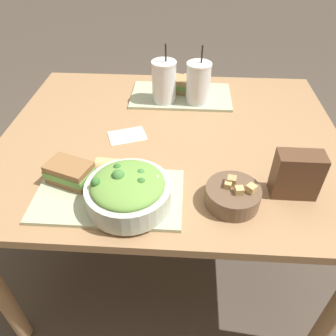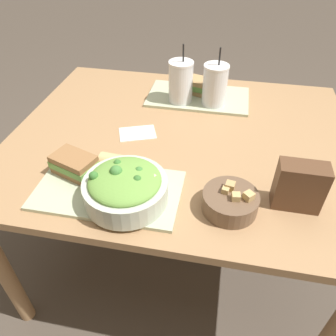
% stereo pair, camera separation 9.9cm
% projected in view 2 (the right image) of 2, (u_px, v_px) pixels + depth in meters
% --- Properties ---
extents(ground_plane, '(12.00, 12.00, 0.00)m').
position_uv_depth(ground_plane, '(177.00, 249.00, 1.72)').
color(ground_plane, '#4C4238').
extents(dining_table, '(1.30, 1.06, 0.72)m').
position_uv_depth(dining_table, '(180.00, 153.00, 1.31)').
color(dining_table, '#A37A51').
rests_on(dining_table, ground_plane).
extents(tray_near, '(0.45, 0.25, 0.01)m').
position_uv_depth(tray_near, '(109.00, 190.00, 1.02)').
color(tray_near, '#B2BC99').
rests_on(tray_near, dining_table).
extents(tray_far, '(0.45, 0.25, 0.01)m').
position_uv_depth(tray_far, '(198.00, 97.00, 1.48)').
color(tray_far, '#B2BC99').
rests_on(tray_far, dining_table).
extents(salad_bowl, '(0.25, 0.25, 0.11)m').
position_uv_depth(salad_bowl, '(125.00, 187.00, 0.95)').
color(salad_bowl, beige).
rests_on(salad_bowl, tray_near).
extents(soup_bowl, '(0.16, 0.16, 0.08)m').
position_uv_depth(soup_bowl, '(230.00, 201.00, 0.94)').
color(soup_bowl, brown).
rests_on(soup_bowl, dining_table).
extents(sandwich_near, '(0.16, 0.13, 0.06)m').
position_uv_depth(sandwich_near, '(74.00, 164.00, 1.05)').
color(sandwich_near, olive).
rests_on(sandwich_near, tray_near).
extents(baguette_near, '(0.13, 0.07, 0.06)m').
position_uv_depth(baguette_near, '(120.00, 163.00, 1.06)').
color(baguette_near, tan).
rests_on(baguette_near, tray_near).
extents(sandwich_far, '(0.16, 0.12, 0.06)m').
position_uv_depth(sandwich_far, '(200.00, 86.00, 1.48)').
color(sandwich_far, tan).
rests_on(sandwich_far, tray_far).
extents(baguette_far, '(0.10, 0.06, 0.06)m').
position_uv_depth(baguette_far, '(214.00, 82.00, 1.52)').
color(baguette_far, tan).
rests_on(baguette_far, tray_far).
extents(drink_cup_dark, '(0.10, 0.10, 0.25)m').
position_uv_depth(drink_cup_dark, '(181.00, 83.00, 1.39)').
color(drink_cup_dark, silver).
rests_on(drink_cup_dark, tray_far).
extents(drink_cup_red, '(0.10, 0.10, 0.25)m').
position_uv_depth(drink_cup_red, '(215.00, 86.00, 1.37)').
color(drink_cup_red, silver).
rests_on(drink_cup_red, tray_far).
extents(chip_bag, '(0.14, 0.07, 0.15)m').
position_uv_depth(chip_bag, '(299.00, 186.00, 0.93)').
color(chip_bag, brown).
rests_on(chip_bag, dining_table).
extents(napkin_folded, '(0.16, 0.14, 0.00)m').
position_uv_depth(napkin_folded, '(137.00, 133.00, 1.27)').
color(napkin_folded, silver).
rests_on(napkin_folded, dining_table).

